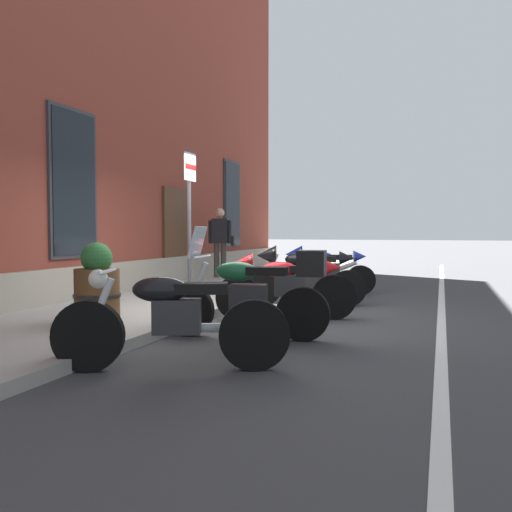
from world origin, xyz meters
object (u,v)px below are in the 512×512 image
(parking_sign, at_px, (190,206))
(motorcycle_black_sport, at_px, (301,273))
(motorcycle_black_naked, at_px, (169,320))
(barrel_planter, at_px, (97,287))
(motorcycle_red_sport, at_px, (281,283))
(pedestrian_dark_jacket, at_px, (220,238))
(motorcycle_green_touring, at_px, (253,292))
(motorcycle_blue_sport, at_px, (322,268))

(parking_sign, bearing_deg, motorcycle_black_sport, -48.20)
(motorcycle_black_naked, height_order, barrel_planter, barrel_planter)
(motorcycle_red_sport, height_order, pedestrian_dark_jacket, pedestrian_dark_jacket)
(pedestrian_dark_jacket, bearing_deg, barrel_planter, -170.70)
(motorcycle_black_naked, bearing_deg, barrel_planter, 51.72)
(motorcycle_green_touring, xyz_separation_m, motorcycle_blue_sport, (4.72, 0.17, -0.02))
(motorcycle_black_naked, relative_size, motorcycle_blue_sport, 1.07)
(motorcycle_green_touring, height_order, pedestrian_dark_jacket, pedestrian_dark_jacket)
(motorcycle_green_touring, distance_m, barrel_planter, 2.06)
(pedestrian_dark_jacket, bearing_deg, motorcycle_blue_sport, -120.15)
(parking_sign, bearing_deg, motorcycle_black_naked, -157.06)
(pedestrian_dark_jacket, distance_m, parking_sign, 5.06)
(motorcycle_red_sport, xyz_separation_m, motorcycle_black_sport, (1.50, 0.08, 0.03))
(motorcycle_red_sport, height_order, barrel_planter, barrel_planter)
(pedestrian_dark_jacket, bearing_deg, motorcycle_black_sport, -139.47)
(pedestrian_dark_jacket, bearing_deg, parking_sign, -162.71)
(motorcycle_green_touring, xyz_separation_m, parking_sign, (1.65, 1.65, 1.14))
(parking_sign, bearing_deg, barrel_planter, 168.12)
(motorcycle_blue_sport, relative_size, pedestrian_dark_jacket, 1.13)
(pedestrian_dark_jacket, relative_size, barrel_planter, 1.70)
(motorcycle_green_touring, height_order, motorcycle_red_sport, motorcycle_green_touring)
(motorcycle_green_touring, bearing_deg, parking_sign, 44.98)
(motorcycle_blue_sport, bearing_deg, motorcycle_red_sport, -178.57)
(motorcycle_black_sport, xyz_separation_m, pedestrian_dark_jacket, (3.48, 2.97, 0.54))
(motorcycle_red_sport, relative_size, motorcycle_black_sport, 0.97)
(motorcycle_blue_sport, relative_size, parking_sign, 0.81)
(motorcycle_blue_sport, bearing_deg, parking_sign, 154.35)
(motorcycle_black_sport, bearing_deg, motorcycle_red_sport, -177.02)
(motorcycle_red_sport, xyz_separation_m, barrel_planter, (-1.72, 1.96, 0.04))
(motorcycle_blue_sport, distance_m, pedestrian_dark_jacket, 3.48)
(motorcycle_black_naked, height_order, motorcycle_black_sport, motorcycle_black_sport)
(parking_sign, bearing_deg, motorcycle_red_sport, -96.41)
(motorcycle_black_naked, distance_m, motorcycle_green_touring, 1.69)
(motorcycle_black_sport, bearing_deg, motorcycle_green_touring, -176.80)
(motorcycle_red_sport, distance_m, parking_sign, 1.95)
(barrel_planter, bearing_deg, parking_sign, -11.88)
(motorcycle_blue_sport, bearing_deg, pedestrian_dark_jacket, 59.85)
(pedestrian_dark_jacket, height_order, barrel_planter, pedestrian_dark_jacket)
(motorcycle_black_naked, height_order, motorcycle_green_touring, motorcycle_green_touring)
(motorcycle_black_sport, xyz_separation_m, motorcycle_blue_sport, (1.75, 0.00, -0.02))
(motorcycle_blue_sport, bearing_deg, motorcycle_green_touring, -177.94)
(motorcycle_red_sport, bearing_deg, barrel_planter, 131.28)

